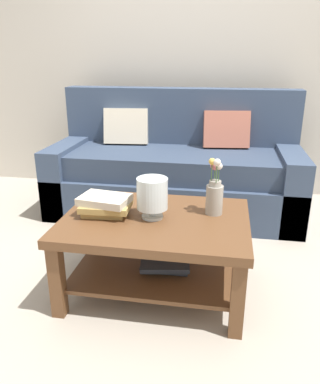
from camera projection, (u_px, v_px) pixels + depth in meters
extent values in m
plane|color=#ADA393|center=(168.00, 262.00, 2.60)|extent=(10.00, 10.00, 0.00)
cube|color=beige|center=(195.00, 54.00, 3.67)|extent=(6.40, 0.12, 2.70)
cube|color=#384760|center=(174.00, 192.00, 3.40)|extent=(2.15, 0.90, 0.36)
cube|color=#324057|center=(174.00, 163.00, 3.28)|extent=(1.91, 0.74, 0.20)
cube|color=#384760|center=(180.00, 126.00, 3.54)|extent=(2.15, 0.20, 0.70)
cube|color=#384760|center=(71.00, 174.00, 3.52)|extent=(0.20, 0.90, 0.60)
cube|color=#384760|center=(288.00, 185.00, 3.20)|extent=(0.20, 0.90, 0.60)
cube|color=beige|center=(126.00, 126.00, 3.49)|extent=(0.42, 0.22, 0.34)
cube|color=#B26651|center=(226.00, 130.00, 3.34)|extent=(0.42, 0.23, 0.34)
cube|color=brown|center=(155.00, 221.00, 2.15)|extent=(1.05, 0.77, 0.05)
cube|color=brown|center=(57.00, 281.00, 2.00)|extent=(0.07, 0.07, 0.42)
cube|color=brown|center=(238.00, 300.00, 1.85)|extent=(0.07, 0.07, 0.42)
cube|color=brown|center=(98.00, 228.00, 2.61)|extent=(0.07, 0.07, 0.42)
cube|color=brown|center=(236.00, 239.00, 2.46)|extent=(0.07, 0.07, 0.42)
cube|color=brown|center=(156.00, 268.00, 2.26)|extent=(0.93, 0.65, 0.02)
cube|color=#2D333D|center=(166.00, 263.00, 2.26)|extent=(0.28, 0.20, 0.03)
cube|color=#2D333D|center=(165.00, 263.00, 2.21)|extent=(0.31, 0.25, 0.03)
cube|color=tan|center=(104.00, 211.00, 2.18)|extent=(0.25, 0.18, 0.04)
cube|color=tan|center=(106.00, 206.00, 2.17)|extent=(0.29, 0.23, 0.03)
cube|color=beige|center=(105.00, 200.00, 2.15)|extent=(0.30, 0.23, 0.04)
cylinder|color=silver|center=(152.00, 216.00, 2.14)|extent=(0.12, 0.12, 0.02)
cylinder|color=silver|center=(152.00, 212.00, 2.13)|extent=(0.04, 0.04, 0.04)
cylinder|color=silver|center=(152.00, 193.00, 2.09)|extent=(0.17, 0.17, 0.17)
sphere|color=tan|center=(148.00, 198.00, 2.11)|extent=(0.06, 0.06, 0.06)
sphere|color=#993833|center=(157.00, 199.00, 2.11)|extent=(0.05, 0.05, 0.05)
cylinder|color=#9E998E|center=(214.00, 200.00, 2.17)|extent=(0.10, 0.10, 0.17)
cylinder|color=#9E998E|center=(215.00, 183.00, 2.13)|extent=(0.07, 0.07, 0.03)
cylinder|color=#426638|center=(219.00, 175.00, 2.11)|extent=(0.01, 0.01, 0.08)
sphere|color=silver|center=(219.00, 166.00, 2.10)|extent=(0.04, 0.04, 0.04)
cylinder|color=#426638|center=(215.00, 174.00, 2.15)|extent=(0.01, 0.01, 0.06)
sphere|color=#C66B7A|center=(215.00, 165.00, 2.14)|extent=(0.06, 0.06, 0.06)
cylinder|color=#426638|center=(212.00, 172.00, 2.12)|extent=(0.01, 0.01, 0.10)
sphere|color=gold|center=(212.00, 161.00, 2.10)|extent=(0.04, 0.04, 0.04)
cylinder|color=#426638|center=(217.00, 174.00, 2.08)|extent=(0.01, 0.01, 0.10)
sphere|color=silver|center=(217.00, 162.00, 2.06)|extent=(0.04, 0.04, 0.04)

